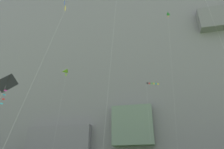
{
  "coord_description": "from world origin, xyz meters",
  "views": [
    {
      "loc": [
        5.96,
        -7.44,
        1.98
      ],
      "look_at": [
        -0.73,
        23.04,
        17.32
      ],
      "focal_mm": 32.74,
      "sensor_mm": 36.0,
      "label": 1
    }
  ],
  "objects_px": {
    "kite_delta_mid_right": "(67,77)",
    "kite_diamond_upper_left": "(6,85)",
    "kite_banner_low_center": "(152,92)",
    "kite_delta_far_left": "(168,29)"
  },
  "relations": [
    {
      "from": "kite_delta_mid_right",
      "to": "kite_diamond_upper_left",
      "type": "xyz_separation_m",
      "value": [
        3.79,
        -22.26,
        -11.69
      ]
    },
    {
      "from": "kite_banner_low_center",
      "to": "kite_diamond_upper_left",
      "type": "xyz_separation_m",
      "value": [
        -15.34,
        -24.15,
        -7.05
      ]
    },
    {
      "from": "kite_delta_mid_right",
      "to": "kite_delta_far_left",
      "type": "bearing_deg",
      "value": -5.81
    },
    {
      "from": "kite_banner_low_center",
      "to": "kite_delta_mid_right",
      "type": "bearing_deg",
      "value": -174.36
    },
    {
      "from": "kite_banner_low_center",
      "to": "kite_delta_far_left",
      "type": "distance_m",
      "value": 14.07
    },
    {
      "from": "kite_delta_mid_right",
      "to": "kite_banner_low_center",
      "type": "bearing_deg",
      "value": 5.64
    },
    {
      "from": "kite_delta_mid_right",
      "to": "kite_delta_far_left",
      "type": "relative_size",
      "value": 0.68
    },
    {
      "from": "kite_delta_mid_right",
      "to": "kite_diamond_upper_left",
      "type": "bearing_deg",
      "value": -80.33
    },
    {
      "from": "kite_banner_low_center",
      "to": "kite_diamond_upper_left",
      "type": "bearing_deg",
      "value": -122.42
    },
    {
      "from": "kite_delta_mid_right",
      "to": "kite_banner_low_center",
      "type": "xyz_separation_m",
      "value": [
        19.13,
        1.89,
        -4.64
      ]
    }
  ]
}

